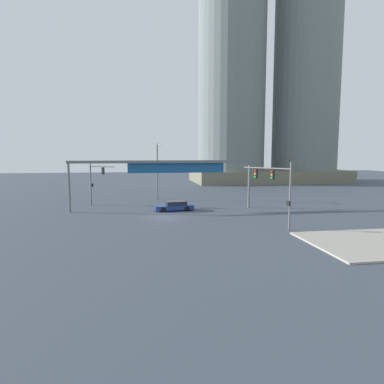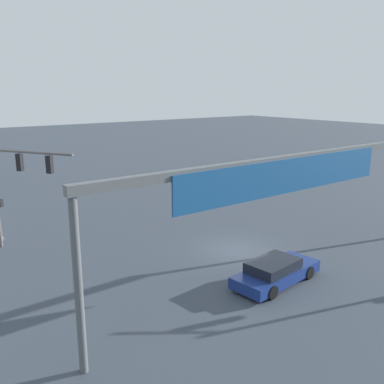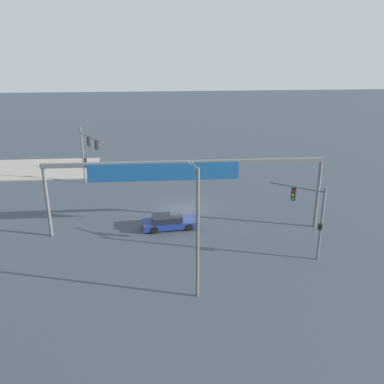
{
  "view_description": "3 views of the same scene",
  "coord_description": "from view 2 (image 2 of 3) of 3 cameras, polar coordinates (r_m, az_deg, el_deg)",
  "views": [
    {
      "loc": [
        -3.13,
        -38.35,
        7.23
      ],
      "look_at": [
        2.77,
        -1.43,
        2.97
      ],
      "focal_mm": 31.94,
      "sensor_mm": 36.0,
      "label": 1
    },
    {
      "loc": [
        15.81,
        16.64,
        9.05
      ],
      "look_at": [
        1.58,
        -2.32,
        3.28
      ],
      "focal_mm": 39.37,
      "sensor_mm": 36.0,
      "label": 2
    },
    {
      "loc": [
        2.05,
        37.33,
        15.78
      ],
      "look_at": [
        -0.92,
        -0.24,
        1.69
      ],
      "focal_mm": 38.92,
      "sensor_mm": 36.0,
      "label": 3
    }
  ],
  "objects": [
    {
      "name": "traffic_signal_opposite_side",
      "position": [
        25.43,
        -22.87,
        1.89
      ],
      "size": [
        3.11,
        4.98,
        6.41
      ],
      "rotation": [
        0.0,
        0.0,
        2.14
      ],
      "color": "#655F5F",
      "rests_on": "ground"
    },
    {
      "name": "ground_plane",
      "position": [
        24.67,
        6.23,
        -7.93
      ],
      "size": [
        188.4,
        188.4,
        0.0
      ],
      "primitive_type": "plane",
      "color": "#3E4753"
    },
    {
      "name": "sedan_car_approaching",
      "position": [
        20.89,
        11.23,
        -10.53
      ],
      "size": [
        5.03,
        2.38,
        1.21
      ],
      "rotation": [
        0.0,
        0.0,
        3.25
      ],
      "color": "navy",
      "rests_on": "ground"
    },
    {
      "name": "overhead_sign_gantry",
      "position": [
        19.65,
        15.32,
        2.47
      ],
      "size": [
        23.2,
        0.43,
        6.33
      ],
      "color": "slate",
      "rests_on": "ground"
    }
  ]
}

